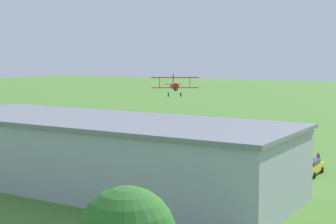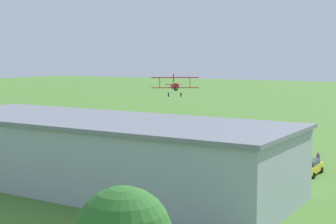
{
  "view_description": "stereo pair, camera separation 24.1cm",
  "coord_description": "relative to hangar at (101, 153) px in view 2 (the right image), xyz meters",
  "views": [
    {
      "loc": [
        -31.12,
        72.35,
        12.67
      ],
      "look_at": [
        3.27,
        9.02,
        5.06
      ],
      "focal_mm": 56.5,
      "sensor_mm": 36.0,
      "label": 1
    },
    {
      "loc": [
        -31.33,
        72.23,
        12.67
      ],
      "look_at": [
        3.27,
        9.02,
        5.06
      ],
      "focal_mm": 56.5,
      "sensor_mm": 36.0,
      "label": 2
    }
  ],
  "objects": [
    {
      "name": "car_yellow",
      "position": [
        -16.43,
        -15.28,
        -2.55
      ],
      "size": [
        2.07,
        4.67,
        1.61
      ],
      "color": "gold",
      "rests_on": "ground_plane"
    },
    {
      "name": "car_blue",
      "position": [
        25.42,
        -15.14,
        -2.53
      ],
      "size": [
        2.18,
        4.43,
        1.66
      ],
      "color": "#23389E",
      "rests_on": "ground_plane"
    },
    {
      "name": "hangar",
      "position": [
        0.0,
        0.0,
        0.0
      ],
      "size": [
        38.44,
        15.27,
        6.76
      ],
      "color": "#99A3AD",
      "rests_on": "ground_plane"
    },
    {
      "name": "biplane",
      "position": [
        7.84,
        -29.92,
        4.91
      ],
      "size": [
        7.12,
        6.81,
        3.37
      ],
      "color": "#B21E1E"
    },
    {
      "name": "car_red",
      "position": [
        19.0,
        -15.46,
        -2.59
      ],
      "size": [
        2.46,
        4.74,
        1.53
      ],
      "color": "red",
      "rests_on": "ground_plane"
    },
    {
      "name": "person_near_hangar_door",
      "position": [
        15.55,
        -19.71,
        -2.59
      ],
      "size": [
        0.53,
        0.53,
        1.62
      ],
      "color": "orange",
      "rests_on": "ground_plane"
    },
    {
      "name": "person_crossing_taxiway",
      "position": [
        -16.3,
        -19.45,
        -2.5
      ],
      "size": [
        0.47,
        0.47,
        1.77
      ],
      "color": "#72338C",
      "rests_on": "ground_plane"
    },
    {
      "name": "ground_plane",
      "position": [
        1.53,
        -31.28,
        -3.39
      ],
      "size": [
        400.0,
        400.0,
        0.0
      ],
      "primitive_type": "plane",
      "color": "#47752D"
    },
    {
      "name": "person_beside_truck",
      "position": [
        15.25,
        -15.38,
        -2.61
      ],
      "size": [
        0.51,
        0.51,
        1.57
      ],
      "color": "#B23333",
      "rests_on": "ground_plane"
    }
  ]
}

